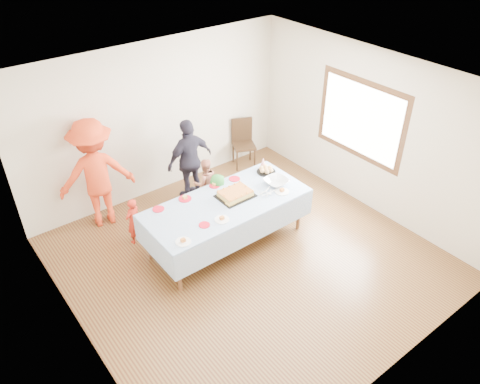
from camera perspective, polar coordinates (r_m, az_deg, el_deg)
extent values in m
plane|color=#4B2615|center=(7.13, 1.04, -8.04)|extent=(5.00, 5.00, 0.00)
cube|color=beige|center=(8.15, -10.03, 8.67)|extent=(5.00, 0.04, 2.70)
cube|color=beige|center=(5.05, 19.59, -11.27)|extent=(5.00, 0.04, 2.70)
cube|color=beige|center=(5.41, -20.17, -7.83)|extent=(0.04, 5.00, 2.70)
cube|color=beige|center=(7.92, 15.54, 7.10)|extent=(0.04, 5.00, 2.70)
cube|color=white|center=(5.68, 1.32, 12.60)|extent=(5.00, 5.00, 0.04)
cube|color=#472B16|center=(7.94, 14.45, 8.56)|extent=(0.03, 1.75, 1.35)
cylinder|color=brown|center=(6.45, -7.47, -9.45)|extent=(0.06, 0.06, 0.73)
cylinder|color=brown|center=(7.51, 7.21, -2.22)|extent=(0.06, 0.06, 0.73)
cylinder|color=brown|center=(7.03, -11.07, -5.61)|extent=(0.06, 0.06, 0.73)
cylinder|color=brown|center=(8.01, 3.07, 0.58)|extent=(0.06, 0.06, 0.73)
cube|color=brown|center=(6.94, -1.65, -1.40)|extent=(2.40, 1.00, 0.04)
cube|color=white|center=(6.93, -1.65, -1.24)|extent=(2.50, 1.10, 0.01)
cube|color=black|center=(7.04, -0.57, -0.49)|extent=(0.54, 0.41, 0.02)
cube|color=#F5C85D|center=(7.01, -0.57, -0.21)|extent=(0.45, 0.34, 0.07)
cube|color=#9E5424|center=(6.99, -0.57, 0.06)|extent=(0.45, 0.34, 0.01)
cylinder|color=black|center=(7.63, 3.20, 2.49)|extent=(0.31, 0.31, 0.02)
sphere|color=#DBB46B|center=(7.65, 3.68, 2.98)|extent=(0.08, 0.08, 0.08)
sphere|color=#DBB46B|center=(7.68, 3.10, 3.10)|extent=(0.08, 0.08, 0.08)
sphere|color=#DBB46B|center=(7.63, 2.63, 2.91)|extent=(0.08, 0.08, 0.08)
sphere|color=#DBB46B|center=(7.56, 2.73, 2.59)|extent=(0.08, 0.08, 0.08)
sphere|color=#DBB46B|center=(7.54, 3.32, 2.46)|extent=(0.08, 0.08, 0.08)
sphere|color=#DBB46B|center=(7.59, 3.79, 2.66)|extent=(0.08, 0.08, 0.08)
sphere|color=#DBB46B|center=(7.61, 3.21, 2.79)|extent=(0.08, 0.08, 0.08)
imported|color=silver|center=(7.32, 4.44, 1.25)|extent=(0.36, 0.36, 0.09)
cone|color=white|center=(7.71, 2.83, 3.59)|extent=(0.11, 0.11, 0.19)
cylinder|color=red|center=(6.87, -9.92, -2.06)|extent=(0.17, 0.17, 0.01)
cylinder|color=red|center=(7.03, -6.72, -0.82)|extent=(0.20, 0.20, 0.01)
cylinder|color=red|center=(7.28, -3.13, 0.78)|extent=(0.17, 0.17, 0.01)
cylinder|color=red|center=(7.44, -0.69, 1.62)|extent=(0.18, 0.18, 0.01)
cylinder|color=red|center=(6.49, -4.37, -4.03)|extent=(0.16, 0.16, 0.01)
cylinder|color=white|center=(6.24, -6.94, -6.05)|extent=(0.21, 0.21, 0.01)
cylinder|color=white|center=(6.57, -2.21, -3.37)|extent=(0.21, 0.21, 0.01)
cylinder|color=white|center=(7.17, 5.14, 0.06)|extent=(0.22, 0.22, 0.01)
cylinder|color=black|center=(9.06, -0.34, 3.77)|extent=(0.03, 0.03, 0.42)
cylinder|color=black|center=(9.13, 1.80, 4.02)|extent=(0.03, 0.03, 0.42)
cylinder|color=black|center=(9.35, -0.82, 4.82)|extent=(0.03, 0.03, 0.42)
cylinder|color=black|center=(9.42, 1.26, 5.05)|extent=(0.03, 0.03, 0.42)
cube|color=black|center=(9.13, 0.48, 5.67)|extent=(0.54, 0.54, 0.05)
cube|color=black|center=(9.17, 0.21, 7.65)|extent=(0.39, 0.20, 0.49)
imported|color=red|center=(7.37, -12.85, -3.46)|extent=(0.33, 0.27, 0.78)
imported|color=#287A2B|center=(7.53, -2.67, -0.97)|extent=(0.53, 0.44, 0.92)
imported|color=tan|center=(7.99, -4.24, 1.12)|extent=(0.51, 0.44, 0.89)
imported|color=red|center=(7.66, -17.16, 2.15)|extent=(1.31, 0.93, 1.84)
imported|color=#272533|center=(8.06, -6.13, 3.88)|extent=(0.90, 0.41, 1.50)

